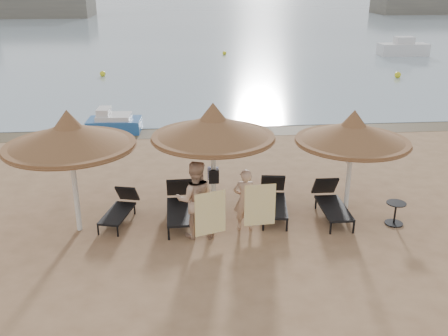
# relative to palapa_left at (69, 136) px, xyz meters

# --- Properties ---
(ground) EXTENTS (160.00, 160.00, 0.00)m
(ground) POSITION_rel_palapa_left_xyz_m (3.34, -0.91, -2.55)
(ground) COLOR #98714F
(ground) RESTS_ON ground
(sea) EXTENTS (200.00, 140.00, 0.03)m
(sea) POSITION_rel_palapa_left_xyz_m (3.34, 79.09, -2.53)
(sea) COLOR #748E9F
(sea) RESTS_ON ground
(wet_sand_strip) EXTENTS (200.00, 1.60, 0.01)m
(wet_sand_strip) POSITION_rel_palapa_left_xyz_m (3.34, 8.49, -2.54)
(wet_sand_strip) COLOR brown
(wet_sand_strip) RESTS_ON ground
(palapa_left) EXTENTS (3.23, 3.23, 3.20)m
(palapa_left) POSITION_rel_palapa_left_xyz_m (0.00, 0.00, 0.00)
(palapa_left) COLOR silver
(palapa_left) RESTS_ON ground
(palapa_center) EXTENTS (3.22, 3.22, 3.20)m
(palapa_center) POSITION_rel_palapa_left_xyz_m (3.52, 0.41, -0.00)
(palapa_center) COLOR silver
(palapa_center) RESTS_ON ground
(palapa_right) EXTENTS (3.00, 3.00, 2.98)m
(palapa_right) POSITION_rel_palapa_left_xyz_m (7.14, 0.22, -0.17)
(palapa_right) COLOR silver
(palapa_right) RESTS_ON ground
(lounger_far_left) EXTENTS (0.98, 1.82, 0.77)m
(lounger_far_left) POSITION_rel_palapa_left_xyz_m (1.01, 0.50, -2.20)
(lounger_far_left) COLOR black
(lounger_far_left) RESTS_ON ground
(lounger_near_left) EXTENTS (0.74, 2.13, 0.95)m
(lounger_near_left) POSITION_rel_palapa_left_xyz_m (2.61, 0.39, -2.12)
(lounger_near_left) COLOR black
(lounger_near_left) RESTS_ON ground
(lounger_near_right) EXTENTS (0.95, 2.11, 0.91)m
(lounger_near_right) POSITION_rel_palapa_left_xyz_m (5.20, 0.57, -2.14)
(lounger_near_right) COLOR black
(lounger_near_right) RESTS_ON ground
(lounger_far_right) EXTENTS (0.68, 2.01, 0.89)m
(lounger_far_right) POSITION_rel_palapa_left_xyz_m (6.73, 0.26, -2.14)
(lounger_far_right) COLOR black
(lounger_far_right) RESTS_ON ground
(side_table) EXTENTS (0.51, 0.51, 0.62)m
(side_table) POSITION_rel_palapa_left_xyz_m (8.27, -0.41, -2.26)
(side_table) COLOR black
(side_table) RESTS_ON ground
(person_left) EXTENTS (1.08, 0.70, 2.33)m
(person_left) POSITION_rel_palapa_left_xyz_m (3.00, -0.59, -1.38)
(person_left) COLOR tan
(person_left) RESTS_ON ground
(person_right) EXTENTS (0.92, 0.63, 1.92)m
(person_right) POSITION_rel_palapa_left_xyz_m (4.28, -0.32, -1.59)
(person_right) COLOR tan
(person_right) RESTS_ON ground
(towel_left) EXTENTS (0.77, 0.29, 1.13)m
(towel_left) POSITION_rel_palapa_left_xyz_m (3.35, -0.94, -1.77)
(towel_left) COLOR yellow
(towel_left) RESTS_ON ground
(towel_right) EXTENTS (0.80, 0.08, 1.13)m
(towel_right) POSITION_rel_palapa_left_xyz_m (4.63, -0.57, -1.77)
(towel_right) COLOR yellow
(towel_right) RESTS_ON ground
(bag_patterned) EXTENTS (0.30, 0.15, 0.37)m
(bag_patterned) POSITION_rel_palapa_left_xyz_m (3.52, 0.59, -1.34)
(bag_patterned) COLOR silver
(bag_patterned) RESTS_ON ground
(bag_dark) EXTENTS (0.26, 0.10, 0.37)m
(bag_dark) POSITION_rel_palapa_left_xyz_m (3.52, 0.25, -1.29)
(bag_dark) COLOR black
(bag_dark) RESTS_ON ground
(pedal_boat) EXTENTS (2.26, 1.40, 1.03)m
(pedal_boat) POSITION_rel_palapa_left_xyz_m (-0.14, 8.87, -2.16)
(pedal_boat) COLOR #205296
(pedal_boat) RESTS_ON ground
(buoy_left) EXTENTS (0.38, 0.38, 0.38)m
(buoy_left) POSITION_rel_palapa_left_xyz_m (-2.37, 21.69, -2.36)
(buoy_left) COLOR yellow
(buoy_left) RESTS_ON ground
(buoy_mid) EXTENTS (0.34, 0.34, 0.34)m
(buoy_mid) POSITION_rel_palapa_left_xyz_m (6.51, 30.83, -2.38)
(buoy_mid) COLOR yellow
(buoy_mid) RESTS_ON ground
(buoy_right) EXTENTS (0.41, 0.41, 0.41)m
(buoy_right) POSITION_rel_palapa_left_xyz_m (16.84, 19.49, -2.34)
(buoy_right) COLOR yellow
(buoy_right) RESTS_ON ground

